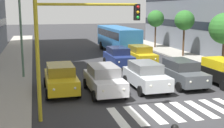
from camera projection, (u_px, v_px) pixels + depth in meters
ground_plane at (177, 111)px, 14.83m from camera, size 180.00×180.00×0.00m
crosswalk_markings at (177, 111)px, 14.83m from camera, size 6.75×2.80×0.01m
car_0 at (222, 71)px, 20.11m from camera, size 2.02×4.44×1.72m
car_1 at (181, 72)px, 19.78m from camera, size 2.02×4.44×1.72m
car_2 at (146, 75)px, 18.86m from camera, size 2.02×4.44×1.72m
car_3 at (104, 79)px, 17.87m from camera, size 2.02×4.44×1.72m
car_4 at (61, 78)px, 18.13m from camera, size 2.02×4.44×1.72m
car_row2_0 at (118, 57)px, 26.33m from camera, size 2.02×4.44×1.72m
car_row2_1 at (140, 55)px, 27.54m from camera, size 2.02×4.44×1.72m
bus_behind_traffic at (117, 37)px, 34.54m from camera, size 2.78×10.50×3.00m
traffic_light_gantry at (69, 40)px, 13.20m from camera, size 4.85×0.36×5.50m
street_lamp_right at (26, 11)px, 20.94m from camera, size 2.95×0.28×7.95m
street_tree_2 at (184, 20)px, 30.87m from camera, size 2.10×2.10×4.84m
street_tree_3 at (156, 19)px, 38.03m from camera, size 2.16×2.16×4.82m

